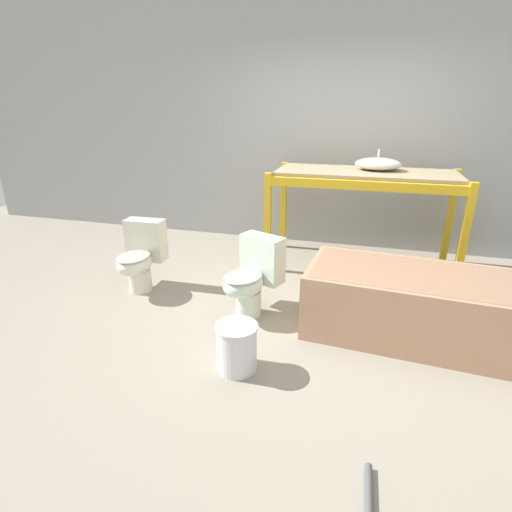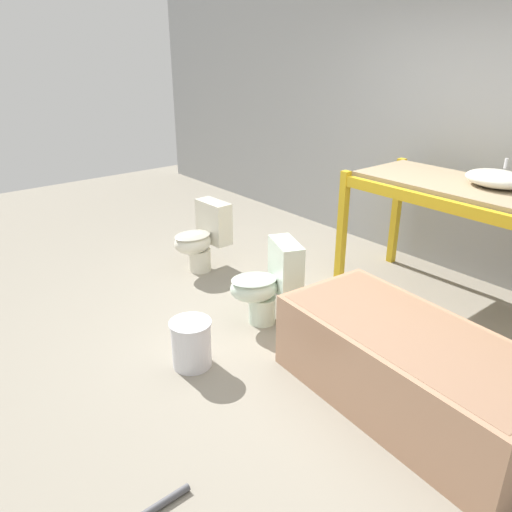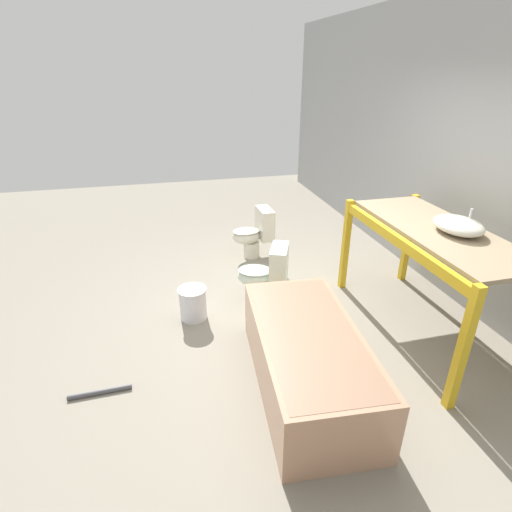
{
  "view_description": "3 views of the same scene",
  "coord_description": "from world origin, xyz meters",
  "px_view_note": "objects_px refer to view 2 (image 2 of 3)",
  "views": [
    {
      "loc": [
        0.43,
        -3.19,
        1.77
      ],
      "look_at": [
        -0.4,
        -0.24,
        0.59
      ],
      "focal_mm": 28.0,
      "sensor_mm": 36.0,
      "label": 1
    },
    {
      "loc": [
        2.26,
        -2.49,
        2.11
      ],
      "look_at": [
        -0.34,
        -0.36,
        0.69
      ],
      "focal_mm": 35.0,
      "sensor_mm": 36.0,
      "label": 2
    },
    {
      "loc": [
        3.27,
        -1.16,
        2.42
      ],
      "look_at": [
        -0.33,
        -0.27,
        0.66
      ],
      "focal_mm": 28.0,
      "sensor_mm": 36.0,
      "label": 3
    }
  ],
  "objects_px": {
    "sink_basin": "(497,179)",
    "toilet_near": "(203,236)",
    "bucket_white": "(191,343)",
    "toilet_far": "(268,282)",
    "bathtub_main": "(410,363)"
  },
  "relations": [
    {
      "from": "sink_basin",
      "to": "toilet_near",
      "type": "height_order",
      "value": "sink_basin"
    },
    {
      "from": "sink_basin",
      "to": "toilet_near",
      "type": "bearing_deg",
      "value": -148.97
    },
    {
      "from": "toilet_near",
      "to": "bucket_white",
      "type": "bearing_deg",
      "value": -38.7
    },
    {
      "from": "toilet_near",
      "to": "bucket_white",
      "type": "xyz_separation_m",
      "value": [
        1.34,
        -0.99,
        -0.17
      ]
    },
    {
      "from": "toilet_near",
      "to": "toilet_far",
      "type": "xyz_separation_m",
      "value": [
        1.21,
        -0.17,
        0.0
      ]
    },
    {
      "from": "sink_basin",
      "to": "toilet_far",
      "type": "xyz_separation_m",
      "value": [
        -0.98,
        -1.49,
        -0.8
      ]
    },
    {
      "from": "toilet_near",
      "to": "toilet_far",
      "type": "distance_m",
      "value": 1.22
    },
    {
      "from": "bathtub_main",
      "to": "toilet_far",
      "type": "height_order",
      "value": "toilet_far"
    },
    {
      "from": "toilet_near",
      "to": "toilet_far",
      "type": "relative_size",
      "value": 1.0
    },
    {
      "from": "bathtub_main",
      "to": "toilet_far",
      "type": "xyz_separation_m",
      "value": [
        -1.35,
        0.01,
        0.04
      ]
    },
    {
      "from": "sink_basin",
      "to": "toilet_near",
      "type": "xyz_separation_m",
      "value": [
        -2.19,
        -1.32,
        -0.8
      ]
    },
    {
      "from": "sink_basin",
      "to": "bucket_white",
      "type": "height_order",
      "value": "sink_basin"
    },
    {
      "from": "bucket_white",
      "to": "toilet_near",
      "type": "bearing_deg",
      "value": 143.35
    },
    {
      "from": "bucket_white",
      "to": "toilet_far",
      "type": "bearing_deg",
      "value": 98.9
    },
    {
      "from": "sink_basin",
      "to": "bucket_white",
      "type": "relative_size",
      "value": 1.39
    }
  ]
}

